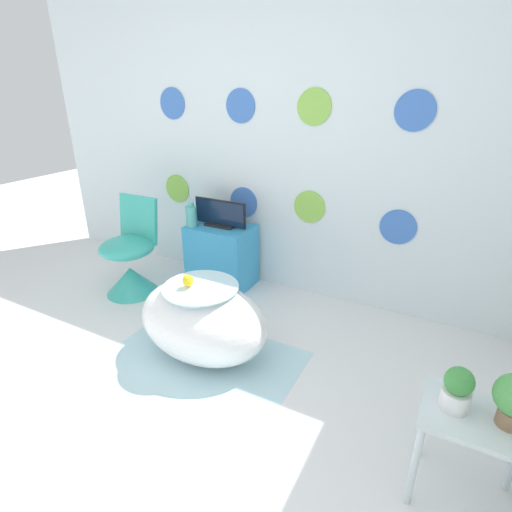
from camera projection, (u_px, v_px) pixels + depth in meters
ground_plane at (77, 465)px, 1.92m from camera, size 12.00×12.00×0.00m
wall_back_dotted at (277, 136)px, 3.16m from camera, size 4.83×0.05×2.60m
rug at (200, 363)px, 2.62m from camera, size 1.24×0.89×0.01m
bathtub at (203, 321)px, 2.59m from camera, size 0.89×0.58×0.54m
rubber_duck at (187, 280)px, 2.45m from camera, size 0.07×0.07×0.08m
chair at (130, 263)px, 3.41m from camera, size 0.46×0.46×0.82m
tv_cabinet at (222, 255)px, 3.55m from camera, size 0.55×0.38×0.55m
tv at (220, 215)px, 3.40m from camera, size 0.50×0.12×0.23m
vase at (191, 216)px, 3.40m from camera, size 0.10×0.10×0.21m
side_table at (474, 433)px, 1.63m from camera, size 0.44×0.33×0.46m
potted_plant_left at (457, 389)px, 1.60m from camera, size 0.11×0.11×0.20m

